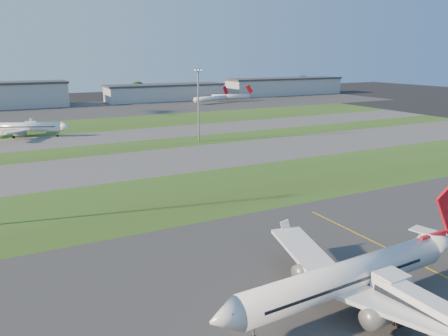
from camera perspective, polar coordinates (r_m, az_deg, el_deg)
ground at (r=66.81m, az=24.56°, el=-13.92°), size 700.00×700.00×0.00m
apron_near at (r=66.81m, az=24.56°, el=-13.92°), size 300.00×70.00×0.01m
grass_strip_a at (r=103.89m, az=1.75°, el=-2.48°), size 300.00×34.00×0.01m
taxiway_a at (r=132.72m, az=-5.16°, el=1.23°), size 300.00×32.00×0.01m
grass_strip_b at (r=155.67m, az=-8.65°, el=3.10°), size 300.00×18.00×0.01m
taxiway_b at (r=176.33m, az=-10.96°, el=4.33°), size 300.00×26.00×0.01m
grass_strip_c at (r=207.83m, az=-13.57°, el=5.71°), size 300.00×40.00×0.01m
apron_far at (r=266.04m, az=-16.74°, el=7.35°), size 400.00×80.00×0.01m
yellow_line at (r=70.51m, az=27.17°, el=-12.70°), size 0.25×60.00×0.02m
airliner_parked at (r=56.64m, az=15.85°, el=-13.60°), size 38.09×32.28×11.88m
airliner_taxiing at (r=183.07m, az=-24.75°, el=4.84°), size 32.66×27.78×10.85m
mini_jet_near at (r=285.30m, az=-1.74°, el=9.05°), size 28.06×9.85×9.48m
mini_jet_far at (r=299.96m, az=0.92°, el=9.33°), size 27.97×10.23×9.48m
light_mast_centre at (r=157.01m, az=-3.37°, el=8.80°), size 3.20×0.70×25.80m
hangar_west at (r=290.77m, az=-26.81°, el=8.49°), size 71.40×23.00×15.20m
hangar_east at (r=308.69m, az=-7.71°, el=9.78°), size 81.60×23.00×11.20m
hangar_far_east at (r=354.81m, az=7.93°, el=10.54°), size 96.90×23.00×13.20m
tree_mid_west at (r=303.18m, az=-22.06°, el=8.82°), size 9.90×9.90×10.80m
tree_mid_east at (r=317.29m, az=-11.17°, el=9.98°), size 11.55×11.55×12.60m
tree_east at (r=344.03m, az=1.20°, el=10.47°), size 10.45×10.45×11.40m
tree_far_east at (r=385.33m, az=10.27°, el=10.87°), size 12.65×12.65×13.80m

